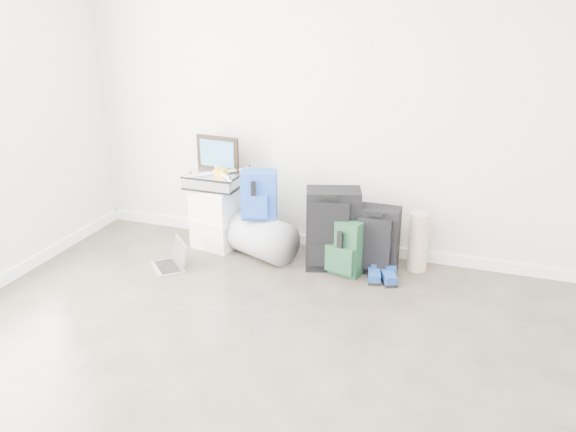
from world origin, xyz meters
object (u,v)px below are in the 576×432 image
at_px(laptop, 172,261).
at_px(carry_on, 376,240).
at_px(boxes_stack, 216,217).
at_px(large_suitcase, 332,229).
at_px(briefcase, 214,180).
at_px(duffel_bag, 261,237).

bearing_deg(laptop, carry_on, 61.88).
height_order(boxes_stack, large_suitcase, large_suitcase).
bearing_deg(laptop, boxes_stack, 117.73).
height_order(briefcase, laptop, briefcase).
relative_size(duffel_bag, carry_on, 1.07).
xyz_separation_m(briefcase, carry_on, (1.50, -0.03, -0.36)).
distance_m(briefcase, carry_on, 1.54).
bearing_deg(carry_on, duffel_bag, -177.63).
height_order(boxes_stack, briefcase, briefcase).
bearing_deg(boxes_stack, carry_on, 10.13).
bearing_deg(briefcase, large_suitcase, -2.48).
xyz_separation_m(briefcase, large_suitcase, (1.13, -0.08, -0.29)).
height_order(duffel_bag, large_suitcase, large_suitcase).
xyz_separation_m(boxes_stack, carry_on, (1.50, -0.03, -0.00)).
relative_size(boxes_stack, laptop, 1.44).
height_order(duffel_bag, laptop, duffel_bag).
bearing_deg(briefcase, carry_on, 0.24).
distance_m(boxes_stack, carry_on, 1.50).
xyz_separation_m(large_suitcase, carry_on, (0.37, 0.05, -0.06)).
height_order(carry_on, laptop, carry_on).
relative_size(briefcase, carry_on, 0.82).
bearing_deg(duffel_bag, briefcase, -165.28).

